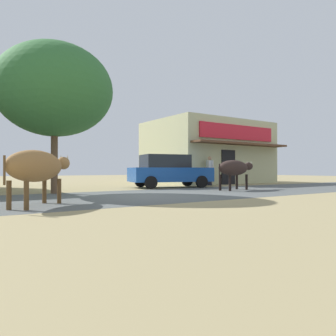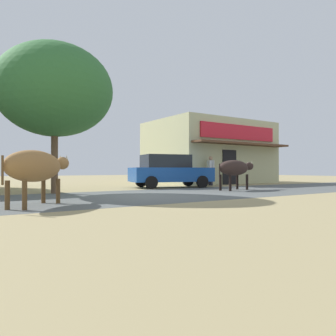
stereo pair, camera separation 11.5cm
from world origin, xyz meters
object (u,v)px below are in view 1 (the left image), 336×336
at_px(roadside_tree, 54,90).
at_px(cow_near_brown, 38,167).
at_px(cow_far_dark, 234,168).
at_px(parked_hatchback_car, 169,171).
at_px(pedestrian_by_shop, 210,168).

bearing_deg(roadside_tree, cow_near_brown, -109.72).
bearing_deg(cow_far_dark, cow_near_brown, -168.24).
height_order(parked_hatchback_car, cow_near_brown, parked_hatchback_car).
xyz_separation_m(cow_near_brown, cow_far_dark, (8.58, 1.79, -0.01)).
xyz_separation_m(parked_hatchback_car, cow_far_dark, (1.20, -3.36, 0.12)).
xyz_separation_m(roadside_tree, cow_near_brown, (-1.47, -4.10, -2.91)).
xyz_separation_m(parked_hatchback_car, cow_near_brown, (-7.38, -5.15, 0.13)).
height_order(roadside_tree, cow_near_brown, roadside_tree).
relative_size(roadside_tree, cow_near_brown, 2.40).
xyz_separation_m(roadside_tree, pedestrian_by_shop, (9.03, 1.51, -2.91)).
relative_size(cow_near_brown, cow_far_dark, 0.93).
relative_size(cow_near_brown, pedestrian_by_shop, 1.42).
height_order(cow_near_brown, cow_far_dark, cow_near_brown).
height_order(roadside_tree, pedestrian_by_shop, roadside_tree).
distance_m(parked_hatchback_car, pedestrian_by_shop, 3.16).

